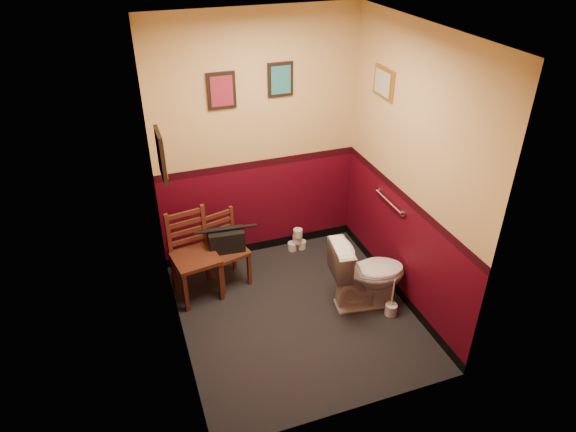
# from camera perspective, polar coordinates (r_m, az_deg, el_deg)

# --- Properties ---
(floor) EXTENTS (2.20, 2.40, 0.00)m
(floor) POSITION_cam_1_polar(r_m,az_deg,el_deg) (5.18, 0.94, -10.87)
(floor) COLOR black
(floor) RESTS_ON ground
(ceiling) EXTENTS (2.20, 2.40, 0.00)m
(ceiling) POSITION_cam_1_polar(r_m,az_deg,el_deg) (3.92, 1.30, 19.84)
(ceiling) COLOR silver
(ceiling) RESTS_ON ground
(wall_back) EXTENTS (2.20, 0.00, 2.70)m
(wall_back) POSITION_cam_1_polar(r_m,az_deg,el_deg) (5.42, -3.39, 8.10)
(wall_back) COLOR #4A0615
(wall_back) RESTS_ON ground
(wall_front) EXTENTS (2.20, 0.00, 2.70)m
(wall_front) POSITION_cam_1_polar(r_m,az_deg,el_deg) (3.48, 8.06, -6.75)
(wall_front) COLOR #4A0615
(wall_front) RESTS_ON ground
(wall_left) EXTENTS (0.00, 2.40, 2.70)m
(wall_left) POSITION_cam_1_polar(r_m,az_deg,el_deg) (4.19, -13.16, -0.18)
(wall_left) COLOR #4A0615
(wall_left) RESTS_ON ground
(wall_right) EXTENTS (0.00, 2.40, 2.70)m
(wall_right) POSITION_cam_1_polar(r_m,az_deg,el_deg) (4.85, 13.39, 4.35)
(wall_right) COLOR #4A0615
(wall_right) RESTS_ON ground
(grab_bar) EXTENTS (0.05, 0.56, 0.06)m
(grab_bar) POSITION_cam_1_polar(r_m,az_deg,el_deg) (5.21, 11.17, 1.57)
(grab_bar) COLOR silver
(grab_bar) RESTS_ON wall_right
(framed_print_back_a) EXTENTS (0.28, 0.04, 0.36)m
(framed_print_back_a) POSITION_cam_1_polar(r_m,az_deg,el_deg) (5.12, -7.40, 13.64)
(framed_print_back_a) COLOR black
(framed_print_back_a) RESTS_ON wall_back
(framed_print_back_b) EXTENTS (0.26, 0.04, 0.34)m
(framed_print_back_b) POSITION_cam_1_polar(r_m,az_deg,el_deg) (5.25, -0.85, 14.92)
(framed_print_back_b) COLOR black
(framed_print_back_b) RESTS_ON wall_back
(framed_print_left) EXTENTS (0.04, 0.30, 0.38)m
(framed_print_left) POSITION_cam_1_polar(r_m,az_deg,el_deg) (4.05, -13.92, 6.62)
(framed_print_left) COLOR black
(framed_print_left) RESTS_ON wall_left
(framed_print_right) EXTENTS (0.04, 0.34, 0.28)m
(framed_print_right) POSITION_cam_1_polar(r_m,az_deg,el_deg) (5.06, 10.58, 14.37)
(framed_print_right) COLOR olive
(framed_print_right) RESTS_ON wall_right
(toilet) EXTENTS (0.80, 0.52, 0.74)m
(toilet) POSITION_cam_1_polar(r_m,az_deg,el_deg) (5.14, 8.83, -6.35)
(toilet) COLOR white
(toilet) RESTS_ON floor
(toilet_brush) EXTENTS (0.12, 0.12, 0.43)m
(toilet_brush) POSITION_cam_1_polar(r_m,az_deg,el_deg) (5.24, 11.37, -10.07)
(toilet_brush) COLOR silver
(toilet_brush) RESTS_ON floor
(chair_left) EXTENTS (0.50, 0.50, 0.93)m
(chair_left) POSITION_cam_1_polar(r_m,az_deg,el_deg) (5.25, -10.45, -4.36)
(chair_left) COLOR #562919
(chair_left) RESTS_ON floor
(chair_right) EXTENTS (0.46, 0.46, 0.80)m
(chair_right) POSITION_cam_1_polar(r_m,az_deg,el_deg) (5.41, -6.96, -3.67)
(chair_right) COLOR #562919
(chair_right) RESTS_ON floor
(handbag) EXTENTS (0.38, 0.21, 0.27)m
(handbag) POSITION_cam_1_polar(r_m,az_deg,el_deg) (5.30, -6.86, -2.68)
(handbag) COLOR black
(handbag) RESTS_ON chair_right
(tp_stack) EXTENTS (0.22, 0.13, 0.29)m
(tp_stack) POSITION_cam_1_polar(r_m,az_deg,el_deg) (6.00, 1.03, -2.77)
(tp_stack) COLOR silver
(tp_stack) RESTS_ON floor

